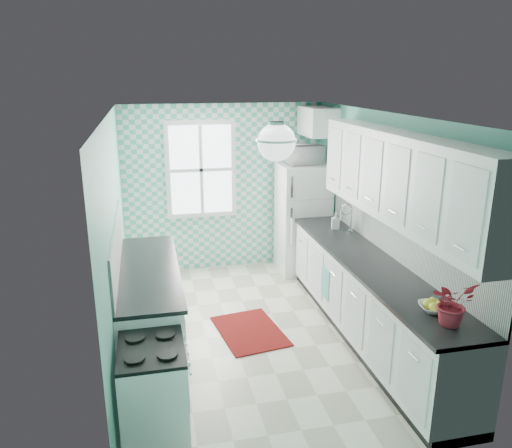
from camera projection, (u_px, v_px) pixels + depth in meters
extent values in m
cube|color=silver|center=(257.00, 333.00, 5.84)|extent=(3.00, 4.40, 0.02)
cube|color=white|center=(257.00, 114.00, 5.11)|extent=(3.00, 4.40, 0.02)
cube|color=#55A693|center=(224.00, 188.00, 7.54)|extent=(3.00, 0.02, 2.50)
cube|color=#55A693|center=(328.00, 325.00, 3.41)|extent=(3.00, 0.02, 2.50)
cube|color=#55A693|center=(114.00, 240.00, 5.16)|extent=(0.02, 4.40, 2.50)
cube|color=#55A693|center=(383.00, 222.00, 5.80)|extent=(0.02, 4.40, 2.50)
cube|color=#50BBA2|center=(225.00, 188.00, 7.52)|extent=(3.00, 0.01, 2.50)
cube|color=white|center=(201.00, 170.00, 7.34)|extent=(1.04, 0.05, 1.44)
cube|color=white|center=(201.00, 170.00, 7.32)|extent=(0.90, 0.02, 1.30)
cube|color=white|center=(398.00, 237.00, 5.43)|extent=(0.02, 3.60, 0.51)
cube|color=white|center=(117.00, 248.00, 5.11)|extent=(0.02, 2.15, 0.51)
cube|color=white|center=(399.00, 178.00, 5.01)|extent=(0.33, 3.20, 0.90)
cube|color=white|center=(317.00, 121.00, 7.17)|extent=(0.40, 0.74, 0.40)
cylinder|color=silver|center=(277.00, 124.00, 4.38)|extent=(0.14, 0.14, 0.04)
cylinder|color=silver|center=(277.00, 132.00, 4.40)|extent=(0.02, 0.02, 0.12)
sphere|color=white|center=(276.00, 142.00, 4.42)|extent=(0.34, 0.34, 0.34)
cube|color=white|center=(369.00, 302.00, 5.59)|extent=(0.60, 3.60, 0.90)
cube|color=black|center=(370.00, 263.00, 5.45)|extent=(0.63, 3.60, 0.04)
cube|color=white|center=(150.00, 311.00, 5.39)|extent=(0.60, 2.15, 0.90)
cube|color=black|center=(149.00, 270.00, 5.25)|extent=(0.63, 2.15, 0.04)
cube|color=white|center=(302.00, 218.00, 7.49)|extent=(0.72, 0.68, 1.64)
cube|color=silver|center=(311.00, 199.00, 7.06)|extent=(0.70, 0.01, 0.02)
cube|color=silver|center=(292.00, 187.00, 6.93)|extent=(0.03, 0.03, 0.30)
cube|color=silver|center=(291.00, 226.00, 7.09)|extent=(0.03, 0.03, 0.54)
cube|color=white|center=(154.00, 392.00, 4.08)|extent=(0.53, 0.67, 0.79)
cube|color=black|center=(151.00, 349.00, 3.96)|extent=(0.53, 0.67, 0.03)
cube|color=black|center=(186.00, 382.00, 4.12)|extent=(0.01, 0.44, 0.26)
cube|color=silver|center=(338.00, 236.00, 6.36)|extent=(0.46, 0.39, 0.12)
cylinder|color=silver|center=(351.00, 220.00, 6.34)|extent=(0.02, 0.02, 0.30)
torus|color=silver|center=(347.00, 206.00, 6.27)|extent=(0.16, 0.02, 0.16)
cube|color=#631405|center=(250.00, 331.00, 5.85)|extent=(0.82, 1.07, 0.02)
cube|color=#5BB59B|center=(325.00, 283.00, 6.02)|extent=(0.03, 0.25, 0.38)
imported|color=white|center=(434.00, 308.00, 4.29)|extent=(0.31, 0.31, 0.06)
imported|color=#A50A1F|center=(452.00, 303.00, 4.02)|extent=(0.39, 0.36, 0.38)
imported|color=#87AFC0|center=(335.00, 221.00, 6.56)|extent=(0.12, 0.12, 0.22)
imported|color=silver|center=(304.00, 155.00, 7.21)|extent=(0.51, 0.35, 0.28)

